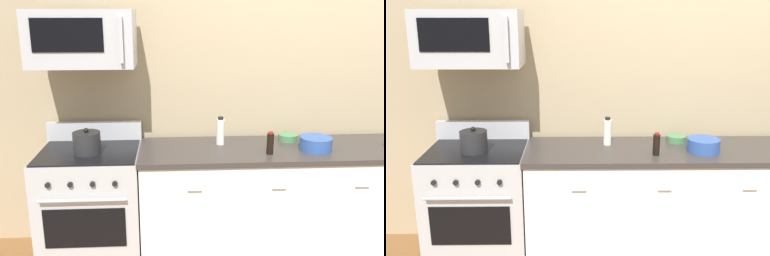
% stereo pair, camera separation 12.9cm
% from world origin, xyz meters
% --- Properties ---
extents(ground_plane, '(6.86, 6.86, 0.00)m').
position_xyz_m(ground_plane, '(0.00, 0.00, 0.00)').
color(ground_plane, brown).
extents(back_wall, '(5.72, 0.10, 2.70)m').
position_xyz_m(back_wall, '(0.00, 0.41, 1.35)').
color(back_wall, tan).
rests_on(back_wall, ground_plane).
extents(counter_unit, '(2.63, 0.66, 0.92)m').
position_xyz_m(counter_unit, '(-0.00, -0.00, 0.46)').
color(counter_unit, white).
rests_on(counter_unit, ground_plane).
extents(range_oven, '(0.76, 0.69, 1.07)m').
position_xyz_m(range_oven, '(-1.69, 0.00, 0.47)').
color(range_oven, '#B7BABF').
rests_on(range_oven, ground_plane).
extents(microwave, '(0.74, 0.44, 0.40)m').
position_xyz_m(microwave, '(-1.69, 0.05, 1.75)').
color(microwave, '#B7BABF').
extents(bottle_vinegar_white, '(0.06, 0.06, 0.22)m').
position_xyz_m(bottle_vinegar_white, '(-0.68, 0.11, 1.03)').
color(bottle_vinegar_white, silver).
rests_on(bottle_vinegar_white, countertop_slab).
extents(bottle_soy_sauce_dark, '(0.05, 0.05, 0.17)m').
position_xyz_m(bottle_soy_sauce_dark, '(-0.34, -0.14, 1.00)').
color(bottle_soy_sauce_dark, black).
rests_on(bottle_soy_sauce_dark, countertop_slab).
extents(bowl_blue_mixing, '(0.24, 0.24, 0.10)m').
position_xyz_m(bowl_blue_mixing, '(0.03, -0.07, 0.97)').
color(bowl_blue_mixing, '#2D519E').
rests_on(bowl_blue_mixing, countertop_slab).
extents(bowl_green_glaze, '(0.16, 0.16, 0.05)m').
position_xyz_m(bowl_green_glaze, '(-0.12, 0.17, 0.95)').
color(bowl_green_glaze, '#477A4C').
rests_on(bowl_green_glaze, countertop_slab).
extents(stockpot, '(0.20, 0.20, 0.19)m').
position_xyz_m(stockpot, '(-1.69, -0.05, 1.00)').
color(stockpot, '#262628').
rests_on(stockpot, range_oven).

